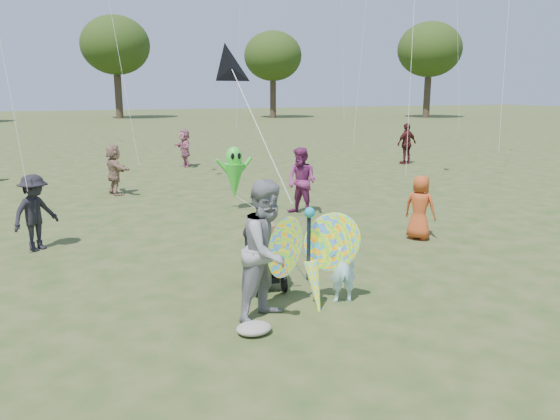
% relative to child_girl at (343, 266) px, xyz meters
% --- Properties ---
extents(ground, '(160.00, 160.00, 0.00)m').
position_rel_child_girl_xyz_m(ground, '(-0.10, 0.39, -0.58)').
color(ground, '#51592B').
rests_on(ground, ground).
extents(child_girl, '(0.47, 0.35, 1.15)m').
position_rel_child_girl_xyz_m(child_girl, '(0.00, 0.00, 0.00)').
color(child_girl, '#B4EFFF').
rests_on(child_girl, ground).
extents(adult_man, '(1.25, 1.18, 2.04)m').
position_rel_child_girl_xyz_m(adult_man, '(-1.27, -0.14, 0.44)').
color(adult_man, gray).
rests_on(adult_man, ground).
extents(grey_bag, '(0.49, 0.40, 0.16)m').
position_rel_child_girl_xyz_m(grey_bag, '(-1.65, -0.58, -0.50)').
color(grey_bag, gray).
rests_on(grey_bag, ground).
extents(crowd_a, '(0.76, 0.83, 1.42)m').
position_rel_child_girl_xyz_m(crowd_a, '(3.28, 2.62, 0.14)').
color(crowd_a, '#B1451C').
rests_on(crowd_a, ground).
extents(crowd_b, '(1.15, 1.10, 1.57)m').
position_rel_child_girl_xyz_m(crowd_b, '(-4.53, 4.78, 0.21)').
color(crowd_b, black).
rests_on(crowd_b, ground).
extents(crowd_d, '(0.85, 1.53, 1.58)m').
position_rel_child_girl_xyz_m(crowd_d, '(-2.50, 10.41, 0.21)').
color(crowd_d, '#96725C').
rests_on(crowd_d, ground).
extents(crowd_e, '(1.01, 1.08, 1.77)m').
position_rel_child_girl_xyz_m(crowd_e, '(1.82, 5.75, 0.31)').
color(crowd_e, '#7A285E').
rests_on(crowd_e, ground).
extents(crowd_h, '(1.11, 0.62, 1.78)m').
position_rel_child_girl_xyz_m(crowd_h, '(10.03, 13.07, 0.31)').
color(crowd_h, '#441618').
rests_on(crowd_h, ground).
extents(crowd_j, '(0.63, 1.52, 1.59)m').
position_rel_child_girl_xyz_m(crowd_j, '(0.82, 15.77, 0.22)').
color(crowd_j, '#A96176').
rests_on(crowd_j, ground).
extents(jogging_stroller, '(0.57, 1.09, 1.09)m').
position_rel_child_girl_xyz_m(jogging_stroller, '(-0.93, 1.11, 0.04)').
color(jogging_stroller, black).
rests_on(jogging_stroller, ground).
extents(butterfly_kite, '(1.74, 0.75, 1.76)m').
position_rel_child_girl_xyz_m(butterfly_kite, '(-0.55, -0.03, 0.21)').
color(butterfly_kite, red).
rests_on(butterfly_kite, ground).
extents(delta_kite_rig, '(0.89, 1.84, 2.35)m').
position_rel_child_girl_xyz_m(delta_kite_rig, '(-1.29, 1.47, 2.99)').
color(delta_kite_rig, black).
rests_on(delta_kite_rig, ground).
extents(alien_kite, '(1.12, 0.69, 1.74)m').
position_rel_child_girl_xyz_m(alien_kite, '(0.35, 6.93, 0.39)').
color(alien_kite, green).
rests_on(alien_kite, ground).
extents(tree_line, '(91.78, 33.60, 10.79)m').
position_rel_child_girl_xyz_m(tree_line, '(3.57, 45.38, 6.29)').
color(tree_line, '#3A2D21').
rests_on(tree_line, ground).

